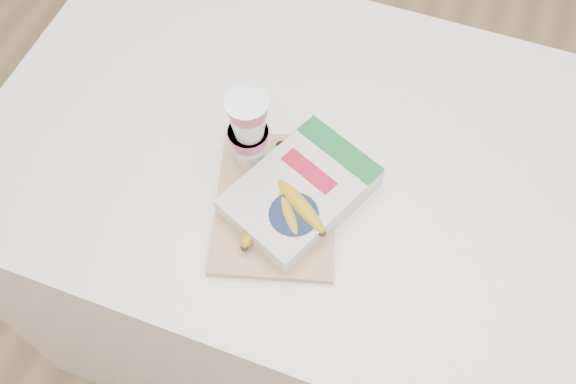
# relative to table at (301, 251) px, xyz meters

# --- Properties ---
(room) EXTENTS (4.00, 4.00, 4.00)m
(room) POSITION_rel_table_xyz_m (0.00, 0.00, 0.86)
(room) COLOR tan
(room) RESTS_ON ground
(table) EXTENTS (1.30, 0.86, 0.97)m
(table) POSITION_rel_table_xyz_m (0.00, 0.00, 0.00)
(table) COLOR white
(table) RESTS_ON ground
(cutting_board) EXTENTS (0.30, 0.35, 0.02)m
(cutting_board) POSITION_rel_table_xyz_m (-0.01, -0.14, 0.49)
(cutting_board) COLOR tan
(cutting_board) RESTS_ON table
(bananas) EXTENTS (0.16, 0.18, 0.06)m
(bananas) POSITION_rel_table_xyz_m (0.01, -0.17, 0.53)
(bananas) COLOR #382816
(bananas) RESTS_ON cutting_board
(yogurt_stack) EXTENTS (0.08, 0.08, 0.18)m
(yogurt_stack) POSITION_rel_table_xyz_m (-0.09, -0.08, 0.60)
(yogurt_stack) COLOR white
(yogurt_stack) RESTS_ON cutting_board
(cereal_box) EXTENTS (0.27, 0.31, 0.06)m
(cereal_box) POSITION_rel_table_xyz_m (0.03, -0.12, 0.51)
(cereal_box) COLOR white
(cereal_box) RESTS_ON table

